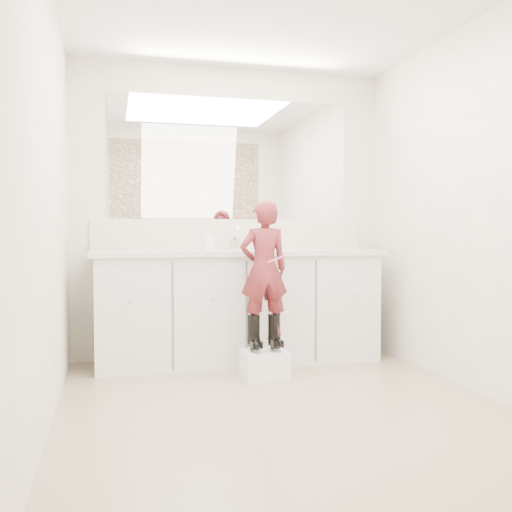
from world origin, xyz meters
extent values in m
plane|color=#856F57|center=(0.00, 0.00, 0.00)|extent=(3.00, 3.00, 0.00)
plane|color=beige|center=(0.00, 1.50, 1.20)|extent=(2.60, 0.00, 2.60)
plane|color=beige|center=(0.00, -1.50, 1.20)|extent=(2.60, 0.00, 2.60)
plane|color=beige|center=(-1.30, 0.00, 1.20)|extent=(0.00, 3.00, 3.00)
plane|color=beige|center=(1.30, 0.00, 1.20)|extent=(0.00, 3.00, 3.00)
cube|color=silver|center=(0.00, 1.23, 0.42)|extent=(2.20, 0.55, 0.85)
cube|color=beige|center=(0.00, 1.21, 0.87)|extent=(2.28, 0.58, 0.04)
cube|color=beige|center=(0.00, 1.49, 1.02)|extent=(2.28, 0.03, 0.25)
cube|color=white|center=(0.00, 1.49, 1.64)|extent=(2.00, 0.02, 1.00)
cube|color=#472819|center=(0.00, -1.49, 1.65)|extent=(2.00, 0.01, 1.20)
cylinder|color=silver|center=(0.00, 1.38, 0.94)|extent=(0.08, 0.08, 0.10)
imported|color=beige|center=(0.22, 1.24, 0.93)|extent=(0.11, 0.11, 0.08)
imported|color=white|center=(-0.26, 1.18, 0.98)|extent=(0.10, 0.10, 0.17)
cube|color=white|center=(0.06, 0.67, 0.10)|extent=(0.32, 0.27, 0.20)
imported|color=#B1363E|center=(0.06, 0.69, 0.77)|extent=(0.36, 0.24, 0.95)
cylinder|color=#E0579B|center=(0.13, 0.61, 0.85)|extent=(0.14, 0.02, 0.06)
camera|label=1|loc=(-0.98, -3.18, 1.03)|focal=40.00mm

